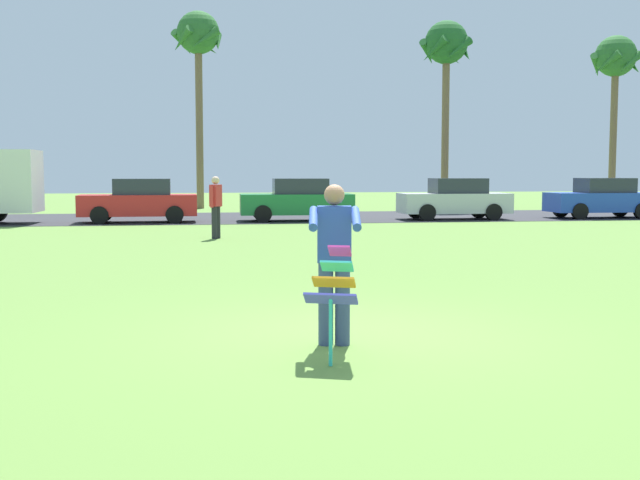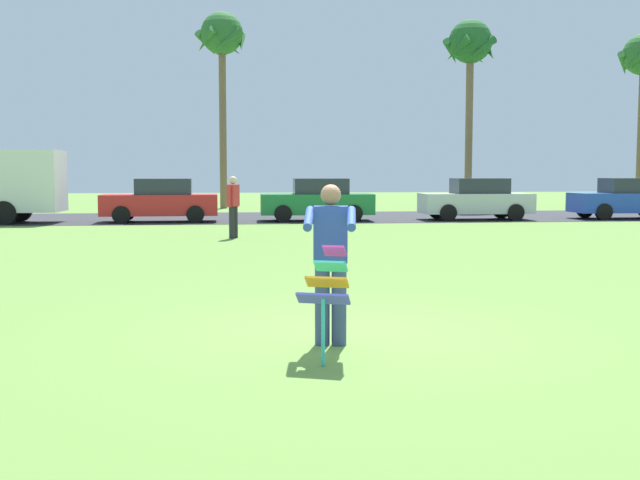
# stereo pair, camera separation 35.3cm
# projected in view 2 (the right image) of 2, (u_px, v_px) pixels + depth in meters

# --- Properties ---
(ground_plane) EXTENTS (120.00, 120.00, 0.00)m
(ground_plane) POSITION_uv_depth(u_px,v_px,m) (350.00, 335.00, 8.96)
(ground_plane) COLOR olive
(road_strip) EXTENTS (120.00, 8.00, 0.01)m
(road_strip) POSITION_uv_depth(u_px,v_px,m) (264.00, 217.00, 31.65)
(road_strip) COLOR #2D2D33
(road_strip) RESTS_ON ground
(person_kite_flyer) EXTENTS (0.61, 0.71, 1.73)m
(person_kite_flyer) POSITION_uv_depth(u_px,v_px,m) (331.00, 258.00, 8.34)
(person_kite_flyer) COLOR #384772
(person_kite_flyer) RESTS_ON ground
(kite_held) EXTENTS (0.56, 0.72, 1.13)m
(kite_held) POSITION_uv_depth(u_px,v_px,m) (327.00, 286.00, 7.62)
(kite_held) COLOR #D83399
(kite_held) RESTS_ON ground
(parked_car_red) EXTENTS (4.24, 1.91, 1.60)m
(parked_car_red) POSITION_uv_depth(u_px,v_px,m) (161.00, 201.00, 28.76)
(parked_car_red) COLOR red
(parked_car_red) RESTS_ON ground
(parked_car_green) EXTENTS (4.24, 1.91, 1.60)m
(parked_car_green) POSITION_uv_depth(u_px,v_px,m) (318.00, 200.00, 29.42)
(parked_car_green) COLOR #1E7238
(parked_car_green) RESTS_ON ground
(parked_car_silver) EXTENTS (4.21, 1.86, 1.60)m
(parked_car_silver) POSITION_uv_depth(u_px,v_px,m) (476.00, 200.00, 30.13)
(parked_car_silver) COLOR silver
(parked_car_silver) RESTS_ON ground
(parked_car_blue) EXTENTS (4.20, 1.84, 1.60)m
(parked_car_blue) POSITION_uv_depth(u_px,v_px,m) (627.00, 199.00, 30.82)
(parked_car_blue) COLOR #2347B7
(parked_car_blue) RESTS_ON ground
(palm_tree_right_near) EXTENTS (2.58, 2.71, 9.74)m
(palm_tree_right_near) POSITION_uv_depth(u_px,v_px,m) (222.00, 43.00, 38.86)
(palm_tree_right_near) COLOR brown
(palm_tree_right_near) RESTS_ON ground
(palm_tree_centre_far) EXTENTS (2.58, 2.71, 9.19)m
(palm_tree_centre_far) POSITION_uv_depth(u_px,v_px,m) (470.00, 50.00, 37.97)
(palm_tree_centre_far) COLOR brown
(palm_tree_centre_far) RESTS_ON ground
(person_walker_near) EXTENTS (0.36, 0.51, 1.73)m
(person_walker_near) POSITION_uv_depth(u_px,v_px,m) (233.00, 205.00, 21.82)
(person_walker_near) COLOR #26262B
(person_walker_near) RESTS_ON ground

